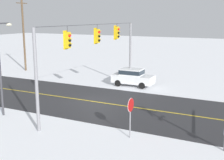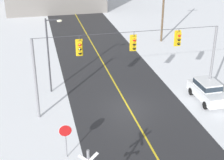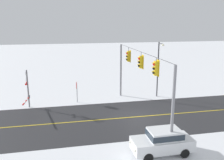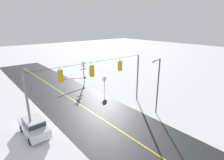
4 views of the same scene
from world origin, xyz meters
name	(u,v)px [view 2 (image 2 of 4)]	position (x,y,z in m)	size (l,w,h in m)	color
ground_plane	(128,107)	(0.00, 0.00, 0.00)	(160.00, 160.00, 0.00)	white
road_asphalt	(111,77)	(0.00, 6.00, 0.00)	(9.00, 80.00, 0.01)	#28282B
lane_centre_line	(111,77)	(0.00, 6.00, 0.01)	(0.14, 72.00, 0.01)	gold
signal_span	(130,57)	(0.08, -0.01, 4.26)	(14.20, 0.47, 6.22)	gray
stop_sign	(65,134)	(-5.49, -5.38, 1.71)	(0.80, 0.09, 2.35)	gray
parked_car_white	(207,90)	(6.65, -0.42, 0.95)	(1.85, 4.21, 1.74)	white
streetlamp_near	(51,49)	(-5.59, 4.19, 3.92)	(1.39, 0.28, 6.50)	#38383D
utility_pole	(163,4)	(8.63, 15.34, 4.65)	(1.80, 0.24, 9.04)	brown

